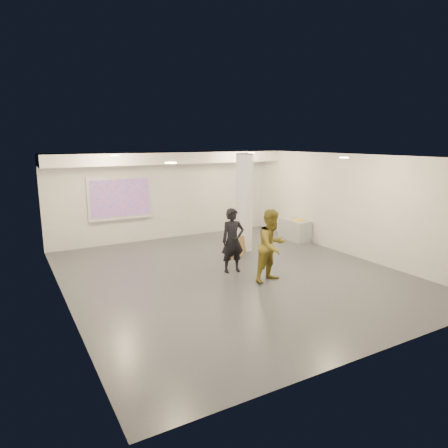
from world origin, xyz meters
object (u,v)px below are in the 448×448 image
projection_screen (120,198)px  man (272,246)px  column (244,203)px  credenza (295,230)px  woman (233,241)px

projection_screen → man: (2.19, -5.35, -0.64)m
column → projection_screen: 4.08m
credenza → man: (-3.13, -2.95, 0.53)m
column → projection_screen: bearing=139.4°
column → projection_screen: (-3.10, 2.65, 0.03)m
column → woman: size_ratio=1.78×
projection_screen → credenza: projection_screen is taller
projection_screen → woman: projection_screen is taller
credenza → man: 4.33m
woman → credenza: bearing=36.2°
credenza → woman: (-3.59, -1.88, 0.49)m
woman → man: size_ratio=0.95×
column → woman: 2.24m
projection_screen → credenza: 5.96m
woman → man: bearing=-57.8°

